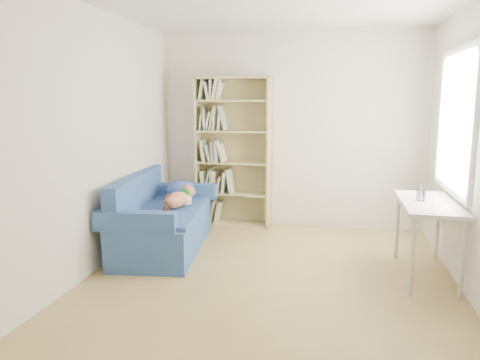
{
  "coord_description": "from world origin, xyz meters",
  "views": [
    {
      "loc": [
        0.57,
        -4.29,
        1.72
      ],
      "look_at": [
        -0.42,
        0.59,
        0.85
      ],
      "focal_mm": 35.0,
      "sensor_mm": 36.0,
      "label": 1
    }
  ],
  "objects_px": {
    "sofa": "(162,220)",
    "pen_cup": "(421,194)",
    "bookshelf": "(233,159)",
    "desk": "(428,210)"
  },
  "relations": [
    {
      "from": "sofa",
      "to": "pen_cup",
      "type": "xyz_separation_m",
      "value": [
        2.76,
        -0.31,
        0.48
      ]
    },
    {
      "from": "bookshelf",
      "to": "sofa",
      "type": "bearing_deg",
      "value": -117.43
    },
    {
      "from": "sofa",
      "to": "desk",
      "type": "xyz_separation_m",
      "value": [
        2.83,
        -0.35,
        0.34
      ]
    },
    {
      "from": "bookshelf",
      "to": "pen_cup",
      "type": "bearing_deg",
      "value": -33.9
    },
    {
      "from": "sofa",
      "to": "bookshelf",
      "type": "bearing_deg",
      "value": 56.14
    },
    {
      "from": "pen_cup",
      "to": "desk",
      "type": "bearing_deg",
      "value": -34.68
    },
    {
      "from": "desk",
      "to": "pen_cup",
      "type": "relative_size",
      "value": 6.67
    },
    {
      "from": "bookshelf",
      "to": "desk",
      "type": "bearing_deg",
      "value": -33.93
    },
    {
      "from": "sofa",
      "to": "bookshelf",
      "type": "relative_size",
      "value": 0.91
    },
    {
      "from": "desk",
      "to": "bookshelf",
      "type": "bearing_deg",
      "value": 146.07
    }
  ]
}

